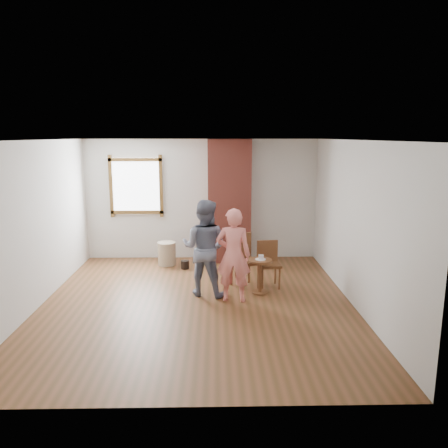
% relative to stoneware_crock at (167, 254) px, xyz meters
% --- Properties ---
extents(ground, '(5.50, 5.50, 0.00)m').
position_rel_stoneware_crock_xyz_m(ground, '(0.72, -2.18, -0.24)').
color(ground, brown).
rests_on(ground, ground).
extents(room_shell, '(5.04, 5.52, 2.62)m').
position_rel_stoneware_crock_xyz_m(room_shell, '(0.66, -1.58, 1.57)').
color(room_shell, silver).
rests_on(room_shell, ground).
extents(brick_chimney, '(0.90, 0.50, 2.60)m').
position_rel_stoneware_crock_xyz_m(brick_chimney, '(1.32, 0.32, 1.06)').
color(brick_chimney, '#AB4A3C').
rests_on(brick_chimney, ground).
extents(stoneware_crock, '(0.43, 0.43, 0.48)m').
position_rel_stoneware_crock_xyz_m(stoneware_crock, '(0.00, 0.00, 0.00)').
color(stoneware_crock, tan).
rests_on(stoneware_crock, ground).
extents(dark_pot, '(0.22, 0.22, 0.17)m').
position_rel_stoneware_crock_xyz_m(dark_pot, '(0.40, -0.29, -0.16)').
color(dark_pot, black).
rests_on(dark_pot, ground).
extents(dining_chair_left, '(0.58, 0.58, 0.95)m').
position_rel_stoneware_crock_xyz_m(dining_chair_left, '(1.51, -1.34, 0.29)').
color(dining_chair_left, brown).
rests_on(dining_chair_left, ground).
extents(dining_chair_right, '(0.42, 0.42, 0.82)m').
position_rel_stoneware_crock_xyz_m(dining_chair_right, '(1.97, -1.34, 0.22)').
color(dining_chair_right, brown).
rests_on(dining_chair_right, ground).
extents(side_table, '(0.40, 0.40, 0.60)m').
position_rel_stoneware_crock_xyz_m(side_table, '(1.79, -1.72, 0.16)').
color(side_table, brown).
rests_on(side_table, ground).
extents(cake_plate, '(0.18, 0.18, 0.01)m').
position_rel_stoneware_crock_xyz_m(cake_plate, '(1.79, -1.72, 0.36)').
color(cake_plate, white).
rests_on(cake_plate, side_table).
extents(cake_slice, '(0.08, 0.07, 0.06)m').
position_rel_stoneware_crock_xyz_m(cake_slice, '(1.80, -1.72, 0.40)').
color(cake_slice, white).
rests_on(cake_slice, cake_plate).
extents(man, '(0.94, 0.83, 1.63)m').
position_rel_stoneware_crock_xyz_m(man, '(0.84, -1.74, 0.57)').
color(man, black).
rests_on(man, ground).
extents(person_pink, '(0.60, 0.43, 1.54)m').
position_rel_stoneware_crock_xyz_m(person_pink, '(1.31, -2.06, 0.53)').
color(person_pink, '#F4827A').
rests_on(person_pink, ground).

